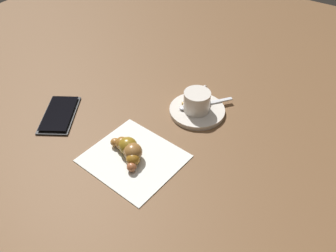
# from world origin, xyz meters

# --- Properties ---
(ground_plane) EXTENTS (1.80, 1.80, 0.00)m
(ground_plane) POSITION_xyz_m (0.00, 0.00, 0.00)
(ground_plane) COLOR brown
(saucer) EXTENTS (0.13, 0.13, 0.01)m
(saucer) POSITION_xyz_m (0.09, -0.03, 0.01)
(saucer) COLOR silver
(saucer) RESTS_ON ground
(espresso_cup) EXTENTS (0.09, 0.06, 0.05)m
(espresso_cup) POSITION_xyz_m (0.09, -0.03, 0.04)
(espresso_cup) COLOR silver
(espresso_cup) RESTS_ON saucer
(teaspoon) EXTENTS (0.12, 0.10, 0.01)m
(teaspoon) POSITION_xyz_m (0.10, -0.03, 0.01)
(teaspoon) COLOR silver
(teaspoon) RESTS_ON saucer
(sugar_packet) EXTENTS (0.06, 0.04, 0.01)m
(sugar_packet) POSITION_xyz_m (0.11, -0.02, 0.01)
(sugar_packet) COLOR tan
(sugar_packet) RESTS_ON saucer
(napkin) EXTENTS (0.19, 0.20, 0.00)m
(napkin) POSITION_xyz_m (-0.11, -0.00, 0.00)
(napkin) COLOR white
(napkin) RESTS_ON ground
(croissant) EXTENTS (0.07, 0.10, 0.03)m
(croissant) POSITION_xyz_m (-0.11, 0.01, 0.02)
(croissant) COLOR #995430
(croissant) RESTS_ON napkin
(cell_phone) EXTENTS (0.15, 0.13, 0.01)m
(cell_phone) POSITION_xyz_m (-0.10, 0.23, 0.00)
(cell_phone) COLOR black
(cell_phone) RESTS_ON ground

